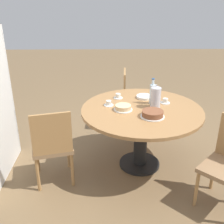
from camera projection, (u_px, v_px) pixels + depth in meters
name	position (u px, v px, depth m)	size (l,w,h in m)	color
ground_plane	(139.00, 164.00, 3.45)	(14.00, 14.00, 0.00)	brown
dining_table	(141.00, 120.00, 3.21)	(1.37, 1.37, 0.75)	black
chair_a	(133.00, 98.00, 4.19)	(0.44, 0.44, 0.89)	#A87A47
chair_b	(52.00, 145.00, 2.97)	(0.51, 0.51, 0.89)	#A87A47
coffee_pot	(156.00, 97.00, 3.13)	(0.11, 0.11, 0.27)	silver
water_bottle	(152.00, 93.00, 3.24)	(0.07, 0.07, 0.31)	silver
cake_main	(153.00, 114.00, 2.94)	(0.26, 0.26, 0.07)	white
cake_second	(123.00, 108.00, 3.11)	(0.21, 0.21, 0.06)	white
cup_a	(109.00, 104.00, 3.23)	(0.11, 0.11, 0.06)	silver
cup_b	(118.00, 96.00, 3.44)	(0.11, 0.11, 0.06)	silver
cup_c	(165.00, 101.00, 3.29)	(0.11, 0.11, 0.06)	silver
plate_stack	(144.00, 97.00, 3.45)	(0.19, 0.19, 0.03)	white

